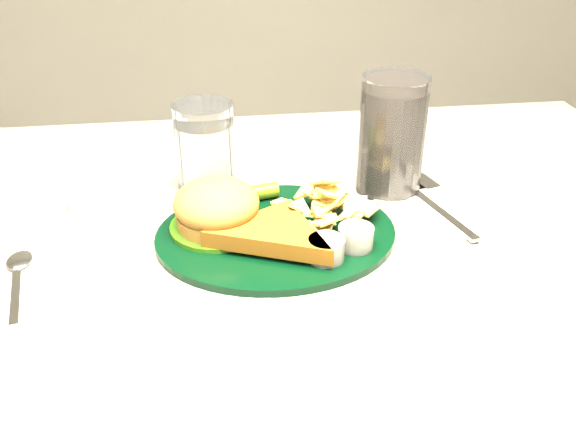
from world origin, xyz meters
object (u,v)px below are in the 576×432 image
Objects in this scene: cola_glass at (392,136)px; fork_napkin at (441,210)px; dinner_plate at (276,214)px; water_glass at (205,150)px.

cola_glass is 0.11m from fork_napkin.
dinner_plate is 0.15m from water_glass.
cola_glass is at bearing -6.22° from water_glass.
water_glass is 0.24m from cola_glass.
cola_glass is (0.16, 0.10, 0.05)m from dinner_plate.
dinner_plate is 0.20m from cola_glass.
fork_napkin is (0.21, 0.03, -0.03)m from dinner_plate.
cola_glass is 0.91× the size of fork_napkin.
fork_napkin is at bearing -57.40° from cola_glass.
dinner_plate is 2.31× the size of water_glass.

